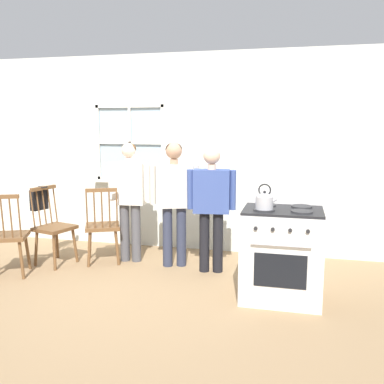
{
  "coord_description": "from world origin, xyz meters",
  "views": [
    {
      "loc": [
        1.66,
        -4.33,
        1.75
      ],
      "look_at": [
        0.54,
        0.24,
        1.0
      ],
      "focal_mm": 40.0,
      "sensor_mm": 36.0,
      "label": 1
    }
  ],
  "objects": [
    {
      "name": "person_teen_center",
      "position": [
        0.22,
        0.6,
        0.93
      ],
      "size": [
        0.6,
        0.34,
        1.53
      ],
      "rotation": [
        0.0,
        0.0,
        0.33
      ],
      "color": "#2D3347",
      "rests_on": "ground_plane"
    },
    {
      "name": "chair_center_cluster",
      "position": [
        -1.55,
        -0.19,
        0.46
      ],
      "size": [
        0.54,
        0.53,
        0.98
      ],
      "rotation": [
        0.0,
        0.0,
        -2.74
      ],
      "color": "brown",
      "rests_on": "ground_plane"
    },
    {
      "name": "person_adult_right",
      "position": [
        0.71,
        0.5,
        0.9
      ],
      "size": [
        0.58,
        0.26,
        1.49
      ],
      "rotation": [
        0.0,
        0.0,
        0.13
      ],
      "color": "black",
      "rests_on": "ground_plane"
    },
    {
      "name": "stove",
      "position": [
        1.55,
        -0.11,
        0.47
      ],
      "size": [
        0.78,
        0.68,
        1.08
      ],
      "color": "white",
      "rests_on": "ground_plane"
    },
    {
      "name": "potted_plant",
      "position": [
        -0.57,
        1.31,
        1.02
      ],
      "size": [
        0.17,
        0.17,
        0.24
      ],
      "color": "#935B3D",
      "rests_on": "wall_back"
    },
    {
      "name": "kettle",
      "position": [
        1.37,
        -0.24,
        1.02
      ],
      "size": [
        0.21,
        0.17,
        0.25
      ],
      "color": "#B7B7BC",
      "rests_on": "stove"
    },
    {
      "name": "ground_plane",
      "position": [
        0.0,
        0.0,
        0.0
      ],
      "size": [
        16.0,
        16.0,
        0.0
      ],
      "primitive_type": "plane",
      "color": "#937551"
    },
    {
      "name": "person_elderly_left",
      "position": [
        -0.38,
        0.65,
        0.9
      ],
      "size": [
        0.55,
        0.25,
        1.52
      ],
      "rotation": [
        0.0,
        0.0,
        0.1
      ],
      "color": "#4C4C51",
      "rests_on": "ground_plane"
    },
    {
      "name": "handbag",
      "position": [
        -1.5,
        0.38,
        0.81
      ],
      "size": [
        0.23,
        0.24,
        0.31
      ],
      "color": "black",
      "rests_on": "chair_by_window"
    },
    {
      "name": "chair_near_wall",
      "position": [
        -0.7,
        0.52,
        0.46
      ],
      "size": [
        0.55,
        0.54,
        0.98
      ],
      "rotation": [
        0.0,
        0.0,
        -2.7
      ],
      "color": "brown",
      "rests_on": "ground_plane"
    },
    {
      "name": "wall_back",
      "position": [
        0.03,
        1.4,
        1.34
      ],
      "size": [
        6.4,
        0.16,
        2.7
      ],
      "color": "silver",
      "rests_on": "ground_plane"
    },
    {
      "name": "chair_by_window",
      "position": [
        -1.27,
        0.32,
        0.46
      ],
      "size": [
        0.5,
        0.51,
        0.98
      ],
      "rotation": [
        0.0,
        0.0,
        1.29
      ],
      "color": "brown",
      "rests_on": "ground_plane"
    }
  ]
}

